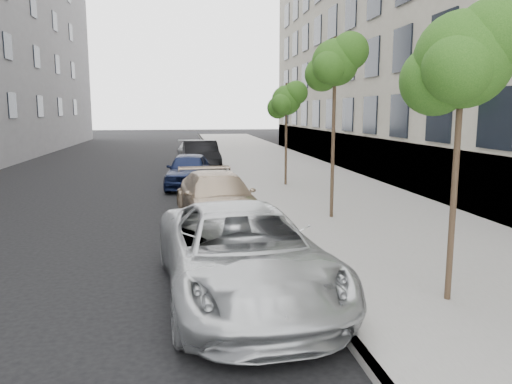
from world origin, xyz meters
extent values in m
plane|color=black|center=(0.00, 0.00, 0.00)|extent=(160.00, 160.00, 0.00)
cube|color=gray|center=(4.30, 24.00, 0.07)|extent=(6.40, 72.00, 0.14)
cube|color=#9E9B93|center=(1.18, 24.00, 0.07)|extent=(0.15, 72.00, 0.14)
cylinder|color=#38281C|center=(3.20, 1.50, 2.41)|extent=(0.10, 0.10, 4.54)
sphere|color=#1B4D13|center=(3.20, 1.50, 3.98)|extent=(1.49, 1.49, 1.49)
sphere|color=#1B4D13|center=(3.55, 1.30, 4.28)|extent=(1.19, 1.19, 1.19)
sphere|color=#1B4D13|center=(2.90, 1.75, 3.68)|extent=(1.12, 1.12, 1.12)
cylinder|color=#38281C|center=(3.20, 8.00, 2.68)|extent=(0.10, 0.10, 5.09)
sphere|color=#1B4D13|center=(3.20, 8.00, 4.53)|extent=(1.31, 1.31, 1.31)
sphere|color=#1B4D13|center=(3.55, 7.80, 4.83)|extent=(1.05, 1.05, 1.05)
sphere|color=#1B4D13|center=(2.90, 8.25, 4.23)|extent=(0.98, 0.98, 0.98)
cylinder|color=#38281C|center=(3.20, 14.50, 2.23)|extent=(0.10, 0.10, 4.18)
sphere|color=#1B4D13|center=(3.20, 14.50, 3.62)|extent=(1.21, 1.21, 1.21)
sphere|color=#1B4D13|center=(3.55, 14.30, 3.92)|extent=(0.97, 0.97, 0.97)
sphere|color=#1B4D13|center=(2.90, 14.75, 3.32)|extent=(0.91, 0.91, 0.91)
imported|color=silver|center=(-0.10, 2.41, 0.79)|extent=(3.06, 5.86, 1.57)
imported|color=tan|center=(-0.10, 8.32, 0.72)|extent=(2.56, 5.15, 1.44)
imported|color=#11193A|center=(-0.80, 15.20, 0.73)|extent=(2.22, 4.46, 1.46)
imported|color=black|center=(-0.10, 20.49, 0.81)|extent=(1.94, 5.02, 1.63)
imported|color=#94989C|center=(-0.29, 25.94, 0.66)|extent=(2.32, 4.75, 1.33)
camera|label=1|loc=(-1.09, -5.79, 3.22)|focal=35.00mm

